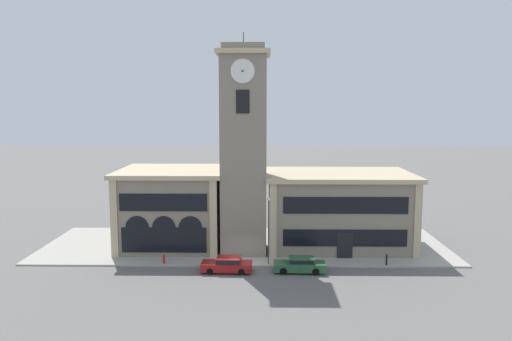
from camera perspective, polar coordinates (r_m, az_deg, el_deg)
The scene contains 10 objects.
ground_plane at distance 47.19m, azimuth -1.59°, elevation -10.97°, with size 300.00×300.00×0.00m, color #605E5B.
sidewalk_kerb at distance 54.03m, azimuth -1.27°, elevation -8.52°, with size 42.47×14.36×0.15m.
clock_tower at distance 49.81m, azimuth -1.40°, elevation 2.28°, with size 5.20×5.20×21.99m.
town_hall_left_wing at distance 54.14m, azimuth -9.51°, elevation -4.16°, with size 11.10×10.50×8.23m.
town_hall_right_wing at distance 53.90m, azimuth 9.33°, elevation -4.39°, with size 15.39×10.50×7.90m.
parked_car_near at distance 45.73m, azimuth -3.30°, elevation -10.65°, with size 4.59×2.02×1.35m.
parked_car_mid at distance 45.73m, azimuth 5.04°, elevation -10.65°, with size 4.68×1.88×1.38m.
street_lamp at distance 46.54m, azimuth 1.44°, elevation -5.80°, with size 0.36×0.36×6.33m.
bollard at distance 48.70m, azimuth 14.69°, elevation -9.81°, with size 0.18×0.18×1.06m.
fire_hydrant at distance 48.40m, azimuth -10.48°, elevation -9.92°, with size 0.22×0.22×0.87m.
Camera 1 is at (1.93, -44.79, 14.73)m, focal length 35.00 mm.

